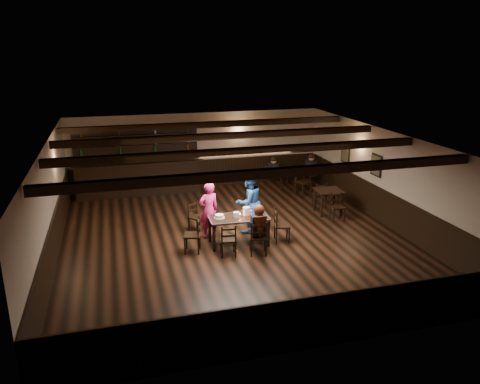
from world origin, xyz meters
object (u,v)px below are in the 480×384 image
object	(u,v)px
chair_near_right	(259,235)
man_blue	(249,202)
chair_near_left	(228,238)
woman_pink	(209,210)
cake	(219,216)
dining_table	(239,220)
bar_counter	(139,174)

from	to	relation	value
chair_near_right	man_blue	world-z (taller)	man_blue
chair_near_left	woman_pink	world-z (taller)	woman_pink
chair_near_right	cake	distance (m)	1.19
dining_table	chair_near_right	distance (m)	0.85
woman_pink	man_blue	distance (m)	1.15
chair_near_right	bar_counter	bearing A→B (deg)	112.64
chair_near_left	cake	world-z (taller)	cake
man_blue	chair_near_left	bearing A→B (deg)	33.68
chair_near_left	bar_counter	size ratio (longest dim) A/B	0.19
dining_table	woman_pink	world-z (taller)	woman_pink
dining_table	bar_counter	world-z (taller)	bar_counter
bar_counter	cake	bearing A→B (deg)	-71.58
man_blue	bar_counter	distance (m)	5.11
dining_table	man_blue	world-z (taller)	man_blue
dining_table	bar_counter	xyz separation A→B (m)	(-2.18, 5.12, 0.06)
dining_table	cake	xyz separation A→B (m)	(-0.50, 0.06, 0.12)
dining_table	bar_counter	bearing A→B (deg)	113.06
chair_near_right	woman_pink	distance (m)	1.74
woman_pink	chair_near_left	bearing A→B (deg)	85.32
bar_counter	woman_pink	bearing A→B (deg)	-71.06
dining_table	woman_pink	size ratio (longest dim) A/B	1.02
chair_near_left	man_blue	world-z (taller)	man_blue
cake	man_blue	bearing A→B (deg)	35.16
dining_table	chair_near_left	xyz separation A→B (m)	(-0.44, -0.66, -0.19)
man_blue	chair_near_right	bearing A→B (deg)	59.51
chair_near_right	cake	size ratio (longest dim) A/B	3.25
chair_near_left	woman_pink	bearing A→B (deg)	98.84
woman_pink	cake	xyz separation A→B (m)	(0.15, -0.59, 0.02)
dining_table	cake	size ratio (longest dim) A/B	5.68
dining_table	chair_near_right	bearing A→B (deg)	-70.14
cake	dining_table	bearing A→B (deg)	-7.35
man_blue	bar_counter	size ratio (longest dim) A/B	0.39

